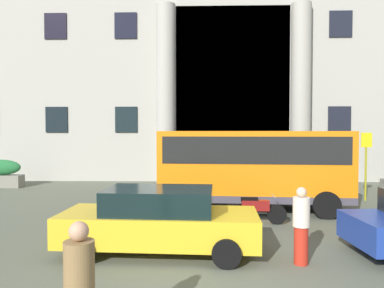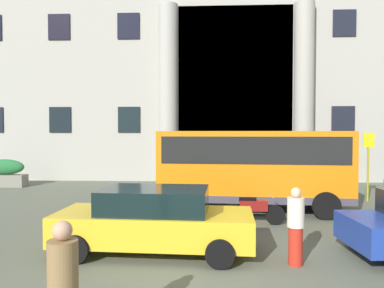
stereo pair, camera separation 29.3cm
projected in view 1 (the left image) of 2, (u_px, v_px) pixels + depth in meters
The scene contains 10 objects.
ground_plane at pixel (189, 266), 7.88m from camera, with size 80.00×64.00×0.12m, color #5B6150.
office_building_facade at pixel (198, 56), 25.06m from camera, with size 40.28×9.80×16.14m.
orange_minibus at pixel (253, 163), 13.26m from camera, with size 6.78×3.05×2.87m.
bus_stop_sign at pixel (366, 159), 15.00m from camera, with size 0.44×0.08×2.81m.
hedge_planter_far_east at pixel (326, 176), 17.84m from camera, with size 2.05×0.92×1.44m.
hedge_planter_east at pixel (1, 174), 18.67m from camera, with size 2.15×0.71×1.43m.
white_taxi_kerbside at pixel (159, 220), 8.55m from camera, with size 4.67×2.15×1.52m.
motorcycle_far_end at pixel (163, 209), 11.17m from camera, with size 2.05×0.76×0.89m.
motorcycle_near_kerb at pixel (254, 209), 11.22m from camera, with size 1.92×0.55×0.89m.
pedestrian_woman_with_bag at pixel (301, 226), 7.80m from camera, with size 0.36×0.36×1.67m.
Camera 1 is at (0.28, -7.78, 2.84)m, focal length 34.08 mm.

